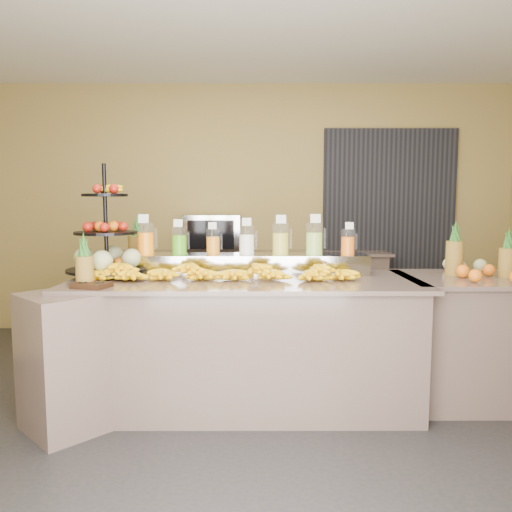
{
  "coord_description": "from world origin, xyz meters",
  "views": [
    {
      "loc": [
        0.07,
        -3.25,
        1.49
      ],
      "look_at": [
        0.08,
        0.3,
        1.1
      ],
      "focal_mm": 35.0,
      "sensor_mm": 36.0,
      "label": 1
    }
  ],
  "objects_px": {
    "right_fruit_pile": "(484,267)",
    "pitcher_tray": "(247,264)",
    "condiment_caddy": "(92,285)",
    "oven_warmer": "(213,233)",
    "banana_heap": "(220,270)",
    "fruit_stand": "(112,248)"
  },
  "relations": [
    {
      "from": "right_fruit_pile",
      "to": "pitcher_tray",
      "type": "bearing_deg",
      "value": 172.27
    },
    {
      "from": "condiment_caddy",
      "to": "oven_warmer",
      "type": "xyz_separation_m",
      "value": [
        0.59,
        2.31,
        0.19
      ]
    },
    {
      "from": "pitcher_tray",
      "to": "condiment_caddy",
      "type": "xyz_separation_m",
      "value": [
        -1.0,
        -0.64,
        -0.06
      ]
    },
    {
      "from": "pitcher_tray",
      "to": "oven_warmer",
      "type": "bearing_deg",
      "value": 103.69
    },
    {
      "from": "banana_heap",
      "to": "pitcher_tray",
      "type": "bearing_deg",
      "value": 58.81
    },
    {
      "from": "pitcher_tray",
      "to": "right_fruit_pile",
      "type": "distance_m",
      "value": 1.75
    },
    {
      "from": "oven_warmer",
      "to": "right_fruit_pile",
      "type": "bearing_deg",
      "value": -42.26
    },
    {
      "from": "right_fruit_pile",
      "to": "fruit_stand",
      "type": "bearing_deg",
      "value": 177.76
    },
    {
      "from": "right_fruit_pile",
      "to": "oven_warmer",
      "type": "bearing_deg",
      "value": 138.31
    },
    {
      "from": "pitcher_tray",
      "to": "fruit_stand",
      "type": "height_order",
      "value": "fruit_stand"
    },
    {
      "from": "banana_heap",
      "to": "right_fruit_pile",
      "type": "height_order",
      "value": "right_fruit_pile"
    },
    {
      "from": "condiment_caddy",
      "to": "oven_warmer",
      "type": "relative_size",
      "value": 0.36
    },
    {
      "from": "pitcher_tray",
      "to": "condiment_caddy",
      "type": "height_order",
      "value": "pitcher_tray"
    },
    {
      "from": "pitcher_tray",
      "to": "fruit_stand",
      "type": "xyz_separation_m",
      "value": [
        -1.01,
        -0.13,
        0.14
      ]
    },
    {
      "from": "pitcher_tray",
      "to": "condiment_caddy",
      "type": "relative_size",
      "value": 8.36
    },
    {
      "from": "pitcher_tray",
      "to": "oven_warmer",
      "type": "relative_size",
      "value": 3.01
    },
    {
      "from": "condiment_caddy",
      "to": "banana_heap",
      "type": "bearing_deg",
      "value": 22.52
    },
    {
      "from": "condiment_caddy",
      "to": "fruit_stand",
      "type": "bearing_deg",
      "value": 91.3
    },
    {
      "from": "condiment_caddy",
      "to": "right_fruit_pile",
      "type": "relative_size",
      "value": 0.45
    },
    {
      "from": "banana_heap",
      "to": "oven_warmer",
      "type": "relative_size",
      "value": 3.23
    },
    {
      "from": "right_fruit_pile",
      "to": "oven_warmer",
      "type": "relative_size",
      "value": 0.79
    },
    {
      "from": "pitcher_tray",
      "to": "banana_heap",
      "type": "height_order",
      "value": "banana_heap"
    }
  ]
}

